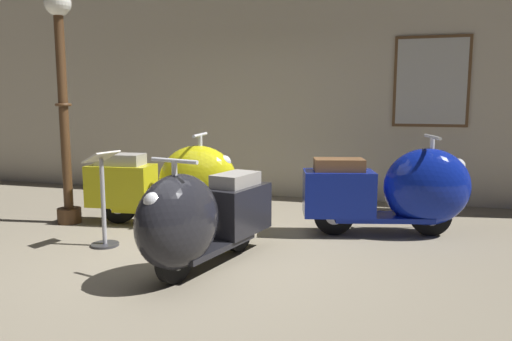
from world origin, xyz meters
name	(u,v)px	position (x,y,z in m)	size (l,w,h in m)	color
ground_plane	(186,260)	(0.00, 0.00, 0.00)	(60.00, 60.00, 0.00)	gray
showroom_back_wall	(284,81)	(0.16, 3.31, 1.75)	(18.00, 0.63, 3.51)	#BCB29E
scooter_0	(174,184)	(-0.65, 1.13, 0.50)	(1.84, 0.69, 1.10)	black
scooter_1	(198,219)	(0.22, -0.23, 0.46)	(0.85, 1.73, 1.02)	black
scooter_2	(400,190)	(1.89, 1.44, 0.50)	(1.87, 0.93, 1.10)	black
lamppost	(63,93)	(-1.94, 0.90, 1.56)	(0.30, 0.30, 2.72)	#472D19
info_stanchion	(103,207)	(-0.98, 0.18, 0.40)	(0.29, 0.36, 0.98)	#333338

